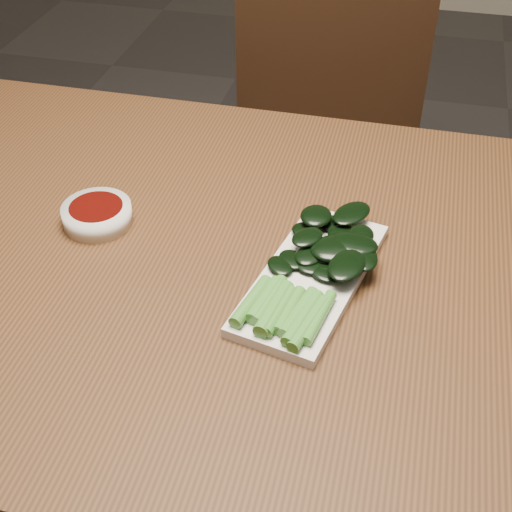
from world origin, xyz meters
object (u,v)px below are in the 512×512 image
at_px(table, 242,299).
at_px(chair_far, 328,144).
at_px(sauce_bowl, 97,214).
at_px(gai_lan, 318,267).
at_px(serving_plate, 311,278).

height_order(table, chair_far, chair_far).
bearing_deg(table, chair_far, 89.22).
bearing_deg(sauce_bowl, table, -7.62).
height_order(chair_far, gai_lan, chair_far).
bearing_deg(chair_far, serving_plate, -93.28).
relative_size(sauce_bowl, gai_lan, 0.33).
distance_m(table, sauce_bowl, 0.23).
distance_m(chair_far, serving_plate, 0.83).
xyz_separation_m(chair_far, gai_lan, (0.09, -0.78, 0.29)).
height_order(serving_plate, gai_lan, gai_lan).
distance_m(table, gai_lan, 0.14).
distance_m(serving_plate, gai_lan, 0.02).
bearing_deg(gai_lan, serving_plate, -174.00).
xyz_separation_m(table, sauce_bowl, (-0.21, 0.03, 0.09)).
height_order(table, sauce_bowl, sauce_bowl).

